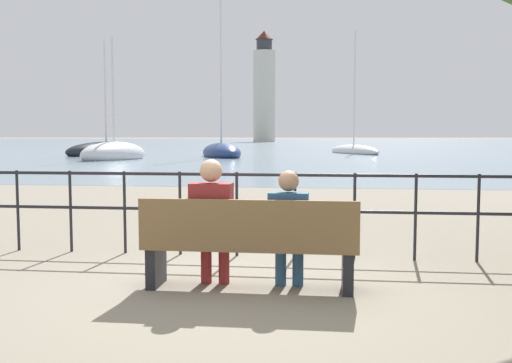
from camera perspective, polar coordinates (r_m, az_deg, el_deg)
name	(u,v)px	position (r m, az deg, el deg)	size (l,w,h in m)	color
ground_plane	(250,288)	(5.70, -0.61, -10.64)	(1000.00, 1000.00, 0.00)	gray
harbor_water	(322,141)	(166.37, 6.64, 4.04)	(600.00, 300.00, 0.01)	slate
park_bench	(249,245)	(5.54, -0.70, -6.38)	(2.09, 0.45, 0.90)	brown
seated_person_left	(212,217)	(5.63, -4.42, -3.58)	(0.41, 0.35, 1.27)	maroon
seated_person_right	(289,224)	(5.55, 3.28, -4.28)	(0.38, 0.35, 1.17)	navy
promenade_railing	(266,201)	(7.03, 0.97, -1.96)	(15.21, 0.04, 1.05)	black
sailboat_1	(106,151)	(45.53, -14.73, 2.97)	(5.11, 7.95, 9.30)	black
sailboat_2	(221,152)	(40.54, -3.49, 2.94)	(4.70, 6.99, 12.06)	navy
sailboat_3	(114,154)	(37.08, -14.00, 2.67)	(3.87, 6.28, 8.10)	silver
sailboat_4	(354,150)	(48.63, 9.75, 3.08)	(4.79, 8.72, 10.50)	silver
harbor_lighthouse	(264,91)	(145.68, 0.83, 9.08)	(5.59, 5.59, 27.80)	beige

